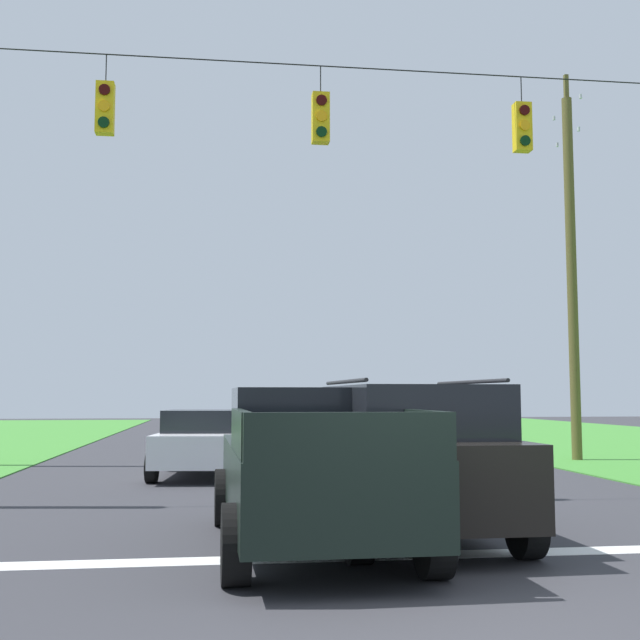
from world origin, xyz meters
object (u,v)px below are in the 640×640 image
suv_black (406,455)px  utility_pole_mid_right (571,266)px  distant_car_crossing_white (202,442)px  overhead_signal_span (326,247)px  distant_car_oncoming (323,430)px  pickup_truck (310,467)px

suv_black → utility_pole_mid_right: utility_pole_mid_right is taller
distant_car_crossing_white → overhead_signal_span: bearing=-63.1°
overhead_signal_span → distant_car_oncoming: bearing=82.5°
distant_car_crossing_white → utility_pole_mid_right: bearing=16.1°
suv_black → overhead_signal_span: bearing=97.8°
pickup_truck → distant_car_oncoming: bearing=81.6°
overhead_signal_span → distant_car_oncoming: 11.16m
pickup_truck → suv_black: suv_black is taller
suv_black → distant_car_crossing_white: (-2.80, 8.32, -0.27)m
distant_car_oncoming → suv_black: bearing=-93.3°
distant_car_crossing_white → pickup_truck: bearing=-80.6°
overhead_signal_span → utility_pole_mid_right: 11.21m
suv_black → distant_car_crossing_white: size_ratio=1.09×
pickup_truck → suv_black: size_ratio=1.12×
suv_black → distant_car_oncoming: bearing=86.7°
pickup_truck → distant_car_crossing_white: (-1.46, 8.83, -0.18)m
suv_black → distant_car_oncoming: (0.83, 14.27, -0.27)m
pickup_truck → utility_pole_mid_right: 15.65m
distant_car_oncoming → distant_car_crossing_white: bearing=-121.4°
distant_car_crossing_white → suv_black: bearing=-71.4°
pickup_truck → distant_car_oncoming: (2.18, 14.78, -0.18)m
suv_black → utility_pole_mid_right: (7.74, 11.36, 4.55)m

